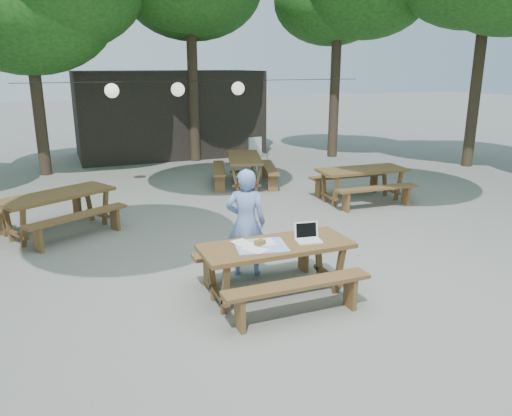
{
  "coord_description": "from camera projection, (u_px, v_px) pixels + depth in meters",
  "views": [
    {
      "loc": [
        -3.18,
        -6.57,
        3.0
      ],
      "look_at": [
        -0.64,
        -0.3,
        1.05
      ],
      "focal_mm": 35.0,
      "sensor_mm": 36.0,
      "label": 1
    }
  ],
  "objects": [
    {
      "name": "tabletop_clutter",
      "position": [
        260.0,
        245.0,
        6.43
      ],
      "size": [
        0.74,
        0.66,
        0.08
      ],
      "color": "blue",
      "rests_on": "main_picnic_table"
    },
    {
      "name": "ground",
      "position": [
        287.0,
        263.0,
        7.83
      ],
      "size": [
        80.0,
        80.0,
        0.0
      ],
      "primitive_type": "plane",
      "color": "#60615C",
      "rests_on": "ground"
    },
    {
      "name": "picnic_table_nw",
      "position": [
        59.0,
        212.0,
        9.15
      ],
      "size": [
        2.42,
        2.29,
        0.75
      ],
      "rotation": [
        0.0,
        0.0,
        0.49
      ],
      "color": "#513D1C",
      "rests_on": "ground"
    },
    {
      "name": "main_picnic_table",
      "position": [
        276.0,
        270.0,
        6.6
      ],
      "size": [
        2.0,
        1.58,
        0.75
      ],
      "color": "#513D1C",
      "rests_on": "ground"
    },
    {
      "name": "picnic_table_far_e",
      "position": [
        244.0,
        170.0,
        12.79
      ],
      "size": [
        2.07,
        2.28,
        0.75
      ],
      "rotation": [
        0.0,
        0.0,
        1.27
      ],
      "color": "#513D1C",
      "rests_on": "ground"
    },
    {
      "name": "picnic_table_ne",
      "position": [
        361.0,
        184.0,
        11.29
      ],
      "size": [
        2.03,
        1.66,
        0.75
      ],
      "rotation": [
        0.0,
        0.0,
        -0.04
      ],
      "color": "#513D1C",
      "rests_on": "ground"
    },
    {
      "name": "paper_lanterns",
      "position": [
        178.0,
        89.0,
        12.44
      ],
      "size": [
        9.0,
        0.34,
        0.38
      ],
      "color": "black",
      "rests_on": "ground"
    },
    {
      "name": "pavilion",
      "position": [
        168.0,
        113.0,
        16.97
      ],
      "size": [
        6.0,
        3.0,
        2.8
      ],
      "primitive_type": "cube",
      "color": "black",
      "rests_on": "ground"
    },
    {
      "name": "woman",
      "position": [
        246.0,
        223.0,
        7.22
      ],
      "size": [
        0.68,
        0.58,
        1.59
      ],
      "primitive_type": "imported",
      "rotation": [
        0.0,
        0.0,
        2.74
      ],
      "color": "#7692D7",
      "rests_on": "ground"
    },
    {
      "name": "laptop",
      "position": [
        308.0,
        236.0,
        6.62
      ],
      "size": [
        0.36,
        0.3,
        0.24
      ],
      "rotation": [
        0.0,
        0.0,
        -0.14
      ],
      "color": "white",
      "rests_on": "main_picnic_table"
    },
    {
      "name": "plastic_chair",
      "position": [
        258.0,
        159.0,
        14.97
      ],
      "size": [
        0.51,
        0.51,
        0.9
      ],
      "rotation": [
        0.0,
        0.0,
        0.18
      ],
      "color": "silver",
      "rests_on": "ground"
    }
  ]
}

